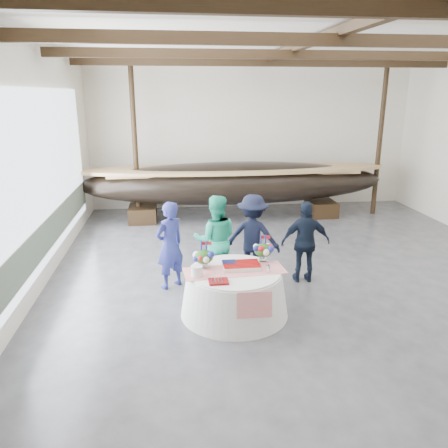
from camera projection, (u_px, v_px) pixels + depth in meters
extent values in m
cube|color=#3D3D42|center=(305.00, 279.00, 8.57)|extent=(10.00, 12.00, 0.01)
cube|color=silver|center=(252.00, 135.00, 13.63)|extent=(10.00, 0.02, 4.50)
cube|color=silver|center=(25.00, 171.00, 7.34)|extent=(0.02, 12.00, 4.50)
cube|color=white|center=(320.00, 31.00, 7.28)|extent=(10.00, 12.00, 0.01)
cube|color=black|center=(443.00, 9.00, 4.02)|extent=(9.80, 0.12, 0.18)
cube|color=black|center=(341.00, 40.00, 6.40)|extent=(9.80, 0.12, 0.18)
cube|color=black|center=(294.00, 55.00, 8.78)|extent=(9.80, 0.12, 0.18)
cube|color=black|center=(268.00, 63.00, 11.15)|extent=(9.80, 0.12, 0.18)
cube|color=black|center=(319.00, 39.00, 7.31)|extent=(0.15, 11.76, 0.15)
cylinder|color=black|center=(135.00, 141.00, 11.83)|extent=(0.14, 0.14, 4.50)
cylinder|color=black|center=(380.00, 138.00, 12.64)|extent=(0.14, 0.14, 4.50)
cube|color=silver|center=(45.00, 175.00, 8.37)|extent=(0.02, 7.00, 3.20)
cube|color=#596654|center=(52.00, 230.00, 8.69)|extent=(0.02, 7.00, 0.60)
cube|color=black|center=(143.00, 214.00, 12.42)|extent=(0.77, 0.99, 0.44)
cube|color=black|center=(321.00, 208.00, 13.03)|extent=(0.77, 0.99, 0.44)
ellipsoid|color=black|center=(234.00, 183.00, 12.49)|extent=(8.76, 1.75, 1.20)
cube|color=#9E7A4C|center=(234.00, 172.00, 12.40)|extent=(7.01, 1.15, 0.07)
cone|color=silver|center=(234.00, 293.00, 7.15)|extent=(1.77, 1.77, 0.73)
cylinder|color=silver|center=(234.00, 272.00, 7.04)|extent=(1.50, 1.50, 0.04)
cube|color=red|center=(235.00, 271.00, 7.03)|extent=(1.67, 0.67, 0.01)
cube|color=white|center=(241.00, 266.00, 7.13)|extent=(0.60, 0.40, 0.07)
cylinder|color=white|center=(197.00, 271.00, 6.79)|extent=(0.18, 0.18, 0.17)
cylinder|color=white|center=(200.00, 260.00, 7.25)|extent=(0.18, 0.18, 0.18)
cube|color=maroon|center=(219.00, 281.00, 6.59)|extent=(0.30, 0.24, 0.03)
cone|color=silver|center=(268.00, 269.00, 6.96)|extent=(0.09, 0.09, 0.12)
imported|color=navy|center=(170.00, 245.00, 8.01)|extent=(0.72, 0.68, 1.65)
imported|color=#21AA83|center=(216.00, 240.00, 8.21)|extent=(0.88, 0.71, 1.72)
imported|color=black|center=(253.00, 236.00, 8.50)|extent=(1.22, 0.94, 1.66)
imported|color=black|center=(306.00, 242.00, 8.28)|extent=(0.95, 0.43, 1.59)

